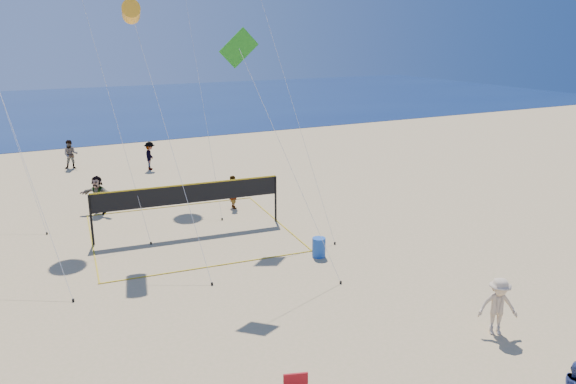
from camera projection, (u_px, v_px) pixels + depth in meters
name	position (u px, v px, depth m)	size (l,w,h in m)	color
ocean	(45.00, 109.00, 64.86)	(140.00, 50.00, 0.03)	#10214E
bystander_b	(498.00, 306.00, 16.58)	(1.16, 0.67, 1.79)	beige
far_person_1	(98.00, 195.00, 27.68)	(1.77, 0.56, 1.91)	gray
far_person_2	(233.00, 192.00, 28.55)	(0.62, 0.41, 1.71)	gray
far_person_3	(71.00, 154.00, 36.74)	(0.93, 0.72, 1.91)	gray
far_person_4	(150.00, 156.00, 36.48)	(1.19, 0.69, 1.85)	gray
trash_barrel	(319.00, 247.00, 22.45)	(0.53, 0.53, 0.79)	#1A4DAE
volleyball_net	(188.00, 200.00, 24.87)	(9.17, 9.04, 2.26)	black
kite_2	(131.00, 12.00, 22.44)	(1.38, 7.24, 9.94)	#FFAC20
kite_4	(246.00, 65.00, 19.26)	(3.31, 3.00, 8.87)	#24911E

